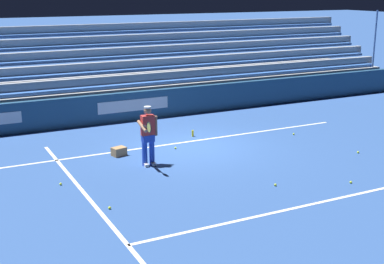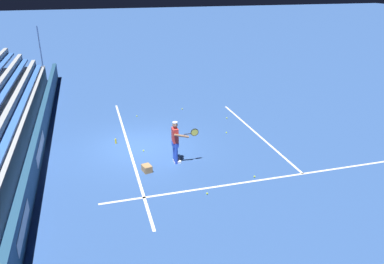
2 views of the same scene
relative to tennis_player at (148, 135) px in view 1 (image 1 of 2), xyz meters
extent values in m
plane|color=#2D5193|center=(-1.88, -1.15, -0.89)|extent=(160.00, 160.00, 0.00)
cube|color=white|center=(-1.88, -1.65, -0.89)|extent=(12.00, 0.10, 0.01)
cube|color=white|center=(2.23, 2.85, -0.89)|extent=(0.10, 12.00, 0.01)
cube|color=white|center=(-1.88, 4.35, -0.89)|extent=(8.22, 0.10, 0.01)
cube|color=navy|center=(-1.88, -5.26, -0.34)|extent=(27.16, 0.24, 1.10)
cube|color=silver|center=(-1.51, -5.14, -0.29)|extent=(2.80, 0.01, 0.44)
cube|color=#9EA3A8|center=(-1.88, -7.86, -0.34)|extent=(25.80, 4.00, 1.10)
cube|color=blue|center=(-1.88, -6.26, 0.29)|extent=(25.28, 0.40, 0.12)
cube|color=#9EA3A8|center=(-1.88, -6.54, 0.43)|extent=(25.80, 0.24, 0.45)
cube|color=blue|center=(-1.88, -7.06, 0.74)|extent=(25.28, 0.40, 0.12)
cube|color=#9EA3A8|center=(-1.88, -7.34, 0.88)|extent=(25.80, 0.24, 0.45)
cube|color=blue|center=(-1.88, -7.86, 1.19)|extent=(25.28, 0.40, 0.12)
cube|color=#9EA3A8|center=(-1.88, -8.14, 1.33)|extent=(25.80, 0.24, 0.45)
cube|color=blue|center=(-1.88, -8.66, 1.64)|extent=(25.28, 0.40, 0.12)
cube|color=#9EA3A8|center=(-1.88, -8.94, 1.78)|extent=(25.80, 0.24, 0.45)
cube|color=blue|center=(-1.88, -9.46, 2.09)|extent=(25.28, 0.40, 0.12)
cube|color=#9EA3A8|center=(-1.88, -9.74, 2.23)|extent=(25.80, 0.24, 0.45)
cylinder|color=#4C70B2|center=(-14.39, -5.96, 1.03)|extent=(0.08, 0.08, 3.85)
cylinder|color=blue|center=(-0.12, -0.03, -0.45)|extent=(0.15, 0.15, 0.88)
cylinder|color=blue|center=(0.10, -0.03, -0.45)|extent=(0.15, 0.15, 0.88)
cube|color=white|center=(-0.12, 0.03, -0.85)|extent=(0.11, 0.28, 0.09)
cube|color=white|center=(0.10, 0.03, -0.85)|extent=(0.11, 0.28, 0.09)
cube|color=blue|center=(-0.01, -0.03, -0.09)|extent=(0.34, 0.22, 0.20)
cube|color=red|center=(-0.01, -0.03, 0.28)|extent=(0.36, 0.21, 0.58)
sphere|color=#A37556|center=(-0.01, -0.02, 0.71)|extent=(0.21, 0.21, 0.21)
cylinder|color=white|center=(-0.01, -0.02, 0.80)|extent=(0.20, 0.20, 0.05)
cylinder|color=#A37556|center=(-0.25, -0.02, 0.24)|extent=(0.09, 0.09, 0.56)
cylinder|color=#A37556|center=(0.24, 0.17, 0.33)|extent=(0.10, 0.58, 0.24)
cylinder|color=black|center=(0.24, 0.41, 0.38)|extent=(0.04, 0.30, 0.03)
torus|color=black|center=(0.25, 0.69, 0.42)|extent=(0.03, 0.31, 0.31)
cylinder|color=#D6D14C|center=(0.25, 0.69, 0.42)|extent=(0.01, 0.27, 0.27)
cube|color=#A87F51|center=(0.45, -1.25, -0.76)|extent=(0.46, 0.39, 0.26)
sphere|color=#CCE533|center=(-4.11, 3.71, -0.86)|extent=(0.07, 0.07, 0.07)
sphere|color=#CCE533|center=(1.99, 2.49, -0.86)|extent=(0.07, 0.07, 0.07)
sphere|color=#CCE533|center=(2.62, 0.45, -0.86)|extent=(0.07, 0.07, 0.07)
sphere|color=#CCE533|center=(-5.69, -0.77, -0.86)|extent=(0.07, 0.07, 0.07)
sphere|color=#CCE533|center=(-1.36, -1.10, -0.86)|extent=(0.07, 0.07, 0.07)
sphere|color=#CCE533|center=(-2.26, 2.99, -0.86)|extent=(0.07, 0.07, 0.07)
sphere|color=#CCE533|center=(-6.15, 1.83, -0.86)|extent=(0.07, 0.07, 0.07)
cylinder|color=yellow|center=(-2.50, -2.15, -0.78)|extent=(0.07, 0.07, 0.22)
camera|label=1|loc=(5.42, 13.44, 4.01)|focal=50.00mm
camera|label=2|loc=(12.99, -3.03, 5.93)|focal=35.00mm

